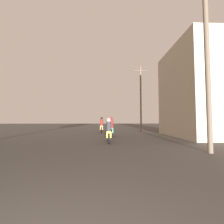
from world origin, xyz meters
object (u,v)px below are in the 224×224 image
at_px(motorcycle_yellow, 109,132).
at_px(utility_pole_near, 207,55).
at_px(motorcycle_orange, 102,126).
at_px(building_right_near, 198,92).
at_px(utility_pole_far, 141,97).
at_px(motorcycle_green, 111,129).

relative_size(motorcycle_yellow, utility_pole_near, 0.26).
height_order(motorcycle_orange, building_right_near, building_right_near).
relative_size(building_right_near, utility_pole_far, 0.97).
relative_size(motorcycle_green, building_right_near, 0.27).
xyz_separation_m(motorcycle_green, utility_pole_far, (3.61, 4.92, 3.37)).
height_order(building_right_near, utility_pole_near, utility_pole_near).
bearing_deg(utility_pole_near, building_right_near, 61.29).
xyz_separation_m(motorcycle_yellow, utility_pole_far, (3.85, 8.02, 3.41)).
distance_m(motorcycle_yellow, motorcycle_orange, 7.00).
bearing_deg(motorcycle_orange, motorcycle_yellow, -90.78).
xyz_separation_m(motorcycle_orange, utility_pole_far, (4.54, 1.06, 3.33)).
relative_size(motorcycle_green, utility_pole_far, 0.26).
bearing_deg(motorcycle_yellow, motorcycle_green, 84.78).
xyz_separation_m(motorcycle_orange, utility_pole_near, (4.79, -10.19, 3.43)).
bearing_deg(building_right_near, motorcycle_orange, 152.62).
bearing_deg(utility_pole_near, motorcycle_orange, 115.20).
height_order(motorcycle_yellow, motorcycle_orange, motorcycle_orange).
xyz_separation_m(motorcycle_yellow, building_right_near, (7.39, 2.78, 3.12)).
bearing_deg(motorcycle_green, building_right_near, 3.79).
distance_m(motorcycle_orange, utility_pole_near, 11.77).
bearing_deg(utility_pole_far, motorcycle_green, -126.30).
xyz_separation_m(motorcycle_yellow, utility_pole_near, (4.10, -3.23, 3.51)).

